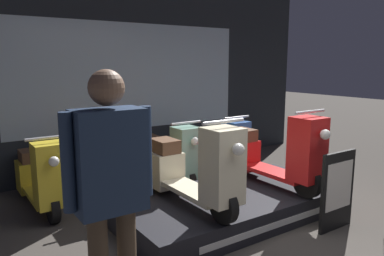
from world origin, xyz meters
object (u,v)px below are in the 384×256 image
(scooter_backrow_0, at_px, (41,178))
(scooter_backrow_1, at_px, (110,166))
(scooter_display_left, at_px, (192,170))
(scooter_backrow_3, at_px, (215,149))
(scooter_backrow_2, at_px, (168,157))
(scooter_display_right, at_px, (274,154))
(price_sign_board, at_px, (337,191))
(person_left_browsing, at_px, (110,181))

(scooter_backrow_0, bearing_deg, scooter_backrow_1, 0.00)
(scooter_display_left, relative_size, scooter_backrow_1, 1.00)
(scooter_backrow_3, bearing_deg, scooter_backrow_1, 180.00)
(scooter_backrow_2, bearing_deg, scooter_display_left, -111.65)
(scooter_backrow_0, relative_size, scooter_backrow_3, 1.00)
(scooter_display_right, relative_size, scooter_backrow_3, 1.00)
(scooter_backrow_3, bearing_deg, scooter_display_left, -134.25)
(scooter_backrow_3, xyz_separation_m, price_sign_board, (-0.22, -2.40, 0.04))
(scooter_display_right, bearing_deg, scooter_backrow_0, 146.84)
(scooter_backrow_2, height_order, scooter_backrow_3, same)
(scooter_display_left, bearing_deg, scooter_backrow_3, 45.75)
(scooter_display_right, xyz_separation_m, price_sign_board, (0.10, -0.84, -0.24))
(scooter_display_left, distance_m, scooter_backrow_2, 1.70)
(scooter_backrow_1, bearing_deg, scooter_backrow_2, 0.00)
(price_sign_board, bearing_deg, scooter_backrow_2, 105.95)
(scooter_backrow_0, bearing_deg, scooter_display_right, -33.16)
(scooter_backrow_0, height_order, scooter_backrow_3, same)
(scooter_display_left, xyz_separation_m, scooter_backrow_2, (0.62, 1.56, -0.28))
(scooter_backrow_1, height_order, scooter_backrow_3, same)
(scooter_display_right, distance_m, price_sign_board, 0.88)
(scooter_display_right, height_order, scooter_backrow_3, scooter_display_right)
(scooter_backrow_2, bearing_deg, scooter_backrow_0, 180.00)
(scooter_display_left, relative_size, price_sign_board, 1.80)
(scooter_display_left, relative_size, scooter_backrow_3, 1.00)
(scooter_backrow_0, bearing_deg, scooter_display_left, -52.85)
(scooter_backrow_2, xyz_separation_m, price_sign_board, (0.69, -2.40, 0.04))
(person_left_browsing, bearing_deg, scooter_display_right, 20.54)
(scooter_display_left, height_order, person_left_browsing, person_left_browsing)
(scooter_backrow_0, bearing_deg, scooter_backrow_2, 0.00)
(scooter_backrow_0, bearing_deg, person_left_browsing, -91.86)
(scooter_display_left, xyz_separation_m, scooter_backrow_3, (1.52, 1.56, -0.28))
(person_left_browsing, bearing_deg, scooter_backrow_1, 68.45)
(scooter_backrow_0, height_order, scooter_backrow_1, same)
(scooter_backrow_0, relative_size, price_sign_board, 1.80)
(scooter_backrow_3, height_order, person_left_browsing, person_left_browsing)
(scooter_display_right, bearing_deg, scooter_display_left, 180.00)
(scooter_display_left, height_order, scooter_backrow_3, scooter_display_left)
(scooter_backrow_2, bearing_deg, scooter_backrow_3, 0.00)
(person_left_browsing, bearing_deg, scooter_backrow_3, 41.77)
(scooter_backrow_1, height_order, scooter_backrow_2, same)
(scooter_display_right, bearing_deg, scooter_backrow_2, 110.60)
(person_left_browsing, bearing_deg, scooter_backrow_0, 88.14)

